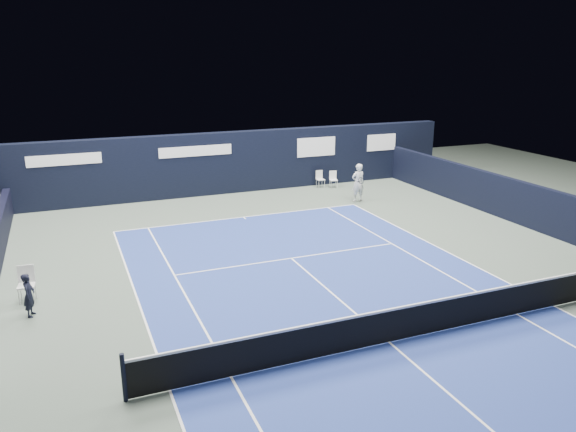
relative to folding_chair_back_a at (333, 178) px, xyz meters
name	(u,v)px	position (x,y,z in m)	size (l,w,h in m)	color
ground	(351,310)	(-6.18, -13.45, -0.50)	(48.00, 48.00, 0.00)	#47554B
court_surface	(389,343)	(-6.18, -15.45, -0.50)	(10.97, 23.77, 0.01)	navy
enclosure_wall_right	(532,206)	(4.32, -9.45, 0.40)	(0.30, 22.00, 1.80)	black
folding_chair_back_a	(333,178)	(0.00, 0.00, 0.00)	(0.46, 0.45, 0.88)	white
folding_chair_back_b	(320,178)	(-0.62, 0.36, 0.00)	(0.39, 0.38, 0.89)	silver
line_judge_chair	(26,281)	(-14.61, -9.30, 0.10)	(0.51, 0.49, 1.05)	silver
line_judge	(29,295)	(-14.50, -10.43, 0.12)	(0.45, 0.30, 1.24)	black
court_markings	(389,342)	(-6.18, -15.45, -0.49)	(11.03, 23.83, 0.00)	white
tennis_net	(390,324)	(-6.18, -15.45, 0.01)	(12.90, 0.10, 1.10)	black
back_sponsor_wall	(215,164)	(-6.17, 1.05, 1.05)	(26.00, 0.63, 3.10)	black
tennis_player	(358,183)	(-0.21, -3.04, 0.42)	(0.70, 0.86, 1.84)	silver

